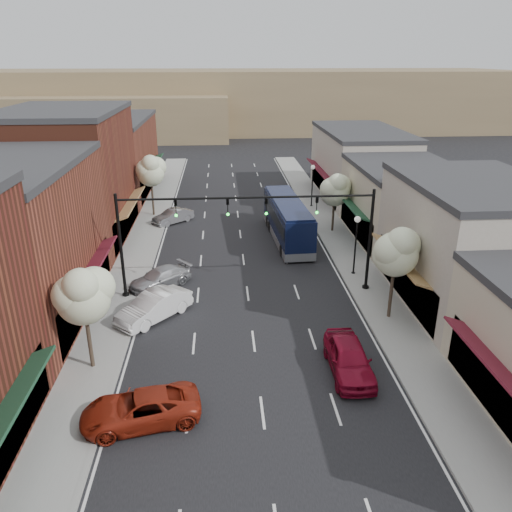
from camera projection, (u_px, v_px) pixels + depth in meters
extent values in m
plane|color=black|center=(256.00, 361.00, 25.88)|extent=(160.00, 160.00, 0.00)
cube|color=gray|center=(142.00, 241.00, 42.42)|extent=(2.80, 73.00, 0.15)
cube|color=gray|center=(337.00, 237.00, 43.53)|extent=(2.80, 73.00, 0.15)
cube|color=gray|center=(159.00, 241.00, 42.52)|extent=(0.25, 73.00, 0.17)
cube|color=gray|center=(321.00, 237.00, 43.43)|extent=(0.25, 73.00, 0.17)
cube|color=brown|center=(2.00, 247.00, 28.82)|extent=(9.00, 14.00, 9.00)
cube|color=black|center=(83.00, 290.00, 30.17)|extent=(0.60, 11.90, 2.60)
cube|color=maroon|center=(93.00, 266.00, 29.67)|extent=(1.07, 9.80, 0.49)
cube|color=maroon|center=(68.00, 179.00, 41.50)|extent=(9.00, 14.00, 10.50)
cube|color=#2D2D30|center=(58.00, 111.00, 39.46)|extent=(9.20, 14.10, 0.40)
cube|color=black|center=(123.00, 219.00, 43.13)|extent=(0.60, 11.90, 2.60)
cube|color=#9F7A48|center=(131.00, 202.00, 42.62)|extent=(1.07, 9.80, 0.49)
cube|color=brown|center=(109.00, 157.00, 56.77)|extent=(9.00, 18.00, 8.00)
cube|color=#2D2D30|center=(104.00, 119.00, 55.20)|extent=(9.20, 18.10, 0.40)
cube|color=black|center=(148.00, 178.00, 57.94)|extent=(0.60, 15.30, 2.60)
cube|color=#193F28|center=(154.00, 165.00, 57.43)|extent=(1.07, 12.60, 0.49)
cube|color=black|center=(512.00, 402.00, 20.39)|extent=(0.60, 10.20, 2.60)
cube|color=maroon|center=(500.00, 372.00, 19.78)|extent=(1.07, 8.40, 0.49)
cube|color=#AFA396|center=(471.00, 246.00, 30.94)|extent=(8.00, 12.00, 7.50)
cube|color=#2D2D30|center=(481.00, 184.00, 29.47)|extent=(8.20, 12.10, 0.40)
cube|color=black|center=(409.00, 280.00, 31.50)|extent=(0.60, 10.20, 2.60)
cube|color=#9F7A48|center=(399.00, 258.00, 30.89)|extent=(1.07, 8.40, 0.49)
cube|color=#BBAD95|center=(403.00, 205.00, 42.33)|extent=(8.00, 12.00, 6.00)
cube|color=#2D2D30|center=(407.00, 167.00, 41.13)|extent=(8.20, 12.10, 0.40)
cube|color=black|center=(359.00, 221.00, 42.61)|extent=(0.60, 10.20, 2.60)
cube|color=#193F28|center=(351.00, 205.00, 41.99)|extent=(1.07, 8.40, 0.49)
cube|color=#AFA396|center=(360.00, 165.00, 55.10)|extent=(8.00, 16.00, 7.00)
cube|color=#2D2D30|center=(363.00, 131.00, 53.72)|extent=(8.20, 16.10, 0.40)
cube|color=black|center=(326.00, 183.00, 55.56)|extent=(0.60, 13.60, 2.60)
cube|color=maroon|center=(320.00, 170.00, 54.95)|extent=(1.07, 11.20, 0.49)
cube|color=#7A6647|center=(226.00, 100.00, 106.94)|extent=(120.00, 30.00, 12.00)
cube|color=#7A6647|center=(96.00, 117.00, 94.94)|extent=(50.00, 20.00, 8.00)
cylinder|color=black|center=(365.00, 288.00, 33.75)|extent=(0.44, 0.44, 0.30)
cylinder|color=black|center=(370.00, 241.00, 32.50)|extent=(0.20, 0.20, 7.00)
cylinder|color=black|center=(311.00, 196.00, 31.09)|extent=(8.00, 0.14, 0.14)
imported|color=black|center=(317.00, 206.00, 31.34)|extent=(0.18, 0.46, 1.10)
sphere|color=#19E533|center=(317.00, 213.00, 31.38)|extent=(0.18, 0.18, 0.18)
imported|color=black|center=(266.00, 207.00, 31.13)|extent=(0.18, 0.46, 1.10)
sphere|color=#19E533|center=(266.00, 214.00, 31.17)|extent=(0.18, 0.18, 0.18)
cylinder|color=black|center=(126.00, 295.00, 32.70)|extent=(0.44, 0.44, 0.30)
cylinder|color=black|center=(121.00, 248.00, 31.45)|extent=(0.20, 0.20, 7.00)
cylinder|color=black|center=(182.00, 199.00, 30.56)|extent=(8.00, 0.14, 0.14)
imported|color=black|center=(176.00, 208.00, 30.76)|extent=(0.18, 0.46, 1.10)
sphere|color=#19E533|center=(176.00, 215.00, 30.80)|extent=(0.18, 0.18, 0.18)
imported|color=black|center=(228.00, 207.00, 30.97)|extent=(0.18, 0.46, 1.10)
sphere|color=#19E533|center=(228.00, 214.00, 31.01)|extent=(0.18, 0.18, 0.18)
cylinder|color=#47382B|center=(391.00, 291.00, 29.43)|extent=(0.20, 0.20, 3.71)
sphere|color=beige|center=(395.00, 254.00, 28.57)|extent=(2.60, 2.60, 2.60)
sphere|color=beige|center=(403.00, 245.00, 28.71)|extent=(2.00, 2.00, 2.00)
sphere|color=beige|center=(391.00, 251.00, 28.14)|extent=(1.90, 1.90, 1.90)
sphere|color=beige|center=(402.00, 242.00, 27.77)|extent=(1.70, 1.70, 1.70)
cylinder|color=#47382B|center=(333.00, 214.00, 44.31)|extent=(0.20, 0.20, 3.33)
sphere|color=beige|center=(335.00, 191.00, 43.54)|extent=(2.60, 2.60, 2.60)
sphere|color=beige|center=(340.00, 186.00, 43.69)|extent=(2.00, 2.00, 2.00)
sphere|color=beige|center=(331.00, 189.00, 43.12)|extent=(1.90, 1.90, 1.90)
sphere|color=beige|center=(338.00, 183.00, 42.77)|extent=(1.70, 1.70, 1.70)
cylinder|color=#47382B|center=(89.00, 338.00, 24.68)|extent=(0.20, 0.20, 3.52)
sphere|color=beige|center=(83.00, 298.00, 23.86)|extent=(2.60, 2.60, 2.60)
sphere|color=beige|center=(94.00, 287.00, 24.01)|extent=(2.00, 2.00, 2.00)
sphere|color=beige|center=(72.00, 295.00, 23.43)|extent=(1.90, 1.90, 1.90)
sphere|color=beige|center=(80.00, 286.00, 23.07)|extent=(1.70, 1.70, 1.70)
cylinder|color=#47382B|center=(153.00, 197.00, 48.68)|extent=(0.20, 0.20, 3.84)
sphere|color=beige|center=(151.00, 173.00, 47.79)|extent=(2.60, 2.60, 2.60)
sphere|color=beige|center=(156.00, 167.00, 47.92)|extent=(2.00, 2.00, 2.00)
sphere|color=beige|center=(146.00, 170.00, 47.35)|extent=(1.90, 1.90, 1.90)
sphere|color=beige|center=(150.00, 164.00, 46.97)|extent=(1.70, 1.70, 1.70)
cylinder|color=black|center=(353.00, 274.00, 36.07)|extent=(0.28, 0.28, 0.20)
cylinder|color=black|center=(355.00, 249.00, 35.36)|extent=(0.12, 0.12, 4.00)
sphere|color=white|center=(358.00, 219.00, 34.54)|extent=(0.44, 0.44, 0.44)
cylinder|color=black|center=(311.00, 206.00, 52.27)|extent=(0.28, 0.28, 0.20)
cylinder|color=black|center=(312.00, 188.00, 51.56)|extent=(0.12, 0.12, 4.00)
sphere|color=white|center=(313.00, 167.00, 50.73)|extent=(0.44, 0.44, 0.44)
cube|color=black|center=(287.00, 219.00, 42.44)|extent=(3.04, 11.31, 2.81)
cube|color=#595B60|center=(287.00, 234.00, 42.94)|extent=(3.06, 11.33, 0.65)
cube|color=black|center=(287.00, 214.00, 42.30)|extent=(3.05, 10.42, 1.03)
cube|color=black|center=(288.00, 202.00, 41.90)|extent=(2.82, 10.85, 0.23)
cube|color=black|center=(301.00, 234.00, 37.12)|extent=(1.94, 0.19, 1.12)
cylinder|color=black|center=(282.00, 251.00, 39.22)|extent=(0.35, 0.99, 0.97)
cylinder|color=black|center=(310.00, 250.00, 39.47)|extent=(0.35, 0.99, 0.97)
cylinder|color=black|center=(268.00, 222.00, 46.08)|extent=(0.35, 0.99, 0.97)
cylinder|color=black|center=(292.00, 221.00, 46.34)|extent=(0.35, 0.99, 0.97)
cylinder|color=black|center=(270.00, 226.00, 44.88)|extent=(0.35, 0.99, 0.97)
cylinder|color=black|center=(294.00, 225.00, 45.14)|extent=(0.35, 0.99, 0.97)
imported|color=maroon|center=(349.00, 358.00, 24.71)|extent=(2.00, 4.87, 1.65)
imported|color=maroon|center=(141.00, 409.00, 21.34)|extent=(5.45, 3.31, 1.41)
imported|color=white|center=(154.00, 306.00, 29.82)|extent=(4.58, 4.84, 1.63)
imported|color=#A1A2A7|center=(160.00, 278.00, 34.03)|extent=(4.64, 4.29, 1.31)
imported|color=gray|center=(173.00, 216.00, 47.09)|extent=(3.95, 3.72, 1.33)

